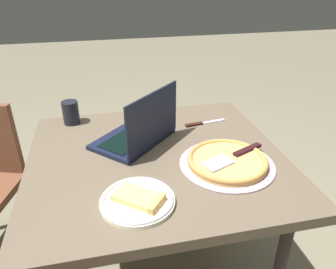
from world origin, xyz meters
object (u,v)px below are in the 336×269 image
Objects in this scene: laptop at (140,132)px; table_knife at (201,123)px; pizza_plate at (138,200)px; drink_cup at (71,112)px; pizza_tray at (227,161)px; dining_table at (157,170)px.

table_knife is at bearing -159.84° from laptop.
laptop is 0.34m from table_knife.
pizza_plate is at bearing 80.84° from laptop.
table_knife is 0.63m from drink_cup.
drink_cup is at bearing -70.66° from pizza_plate.
pizza_tray is (-0.37, -0.15, 0.00)m from pizza_plate.
dining_table is 2.50× the size of laptop.
laptop is at bearing 138.30° from drink_cup.
dining_table is 0.31m from pizza_plate.
pizza_plate is 0.64m from table_knife.
drink_cup is (0.23, -0.66, 0.04)m from pizza_plate.
laptop reaches higher than pizza_tray.
laptop is (0.05, -0.12, 0.12)m from dining_table.
table_knife is (-0.26, -0.24, 0.07)m from dining_table.
laptop is 3.64× the size of drink_cup.
pizza_tray is at bearing 139.60° from drink_cup.
laptop reaches higher than dining_table.
dining_table is at bearing 131.94° from drink_cup.
drink_cup reaches higher than pizza_tray.
drink_cup is (0.29, -0.26, 0.00)m from laptop.
laptop is at bearing -39.08° from pizza_tray.
pizza_tray is at bearing -157.79° from pizza_plate.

